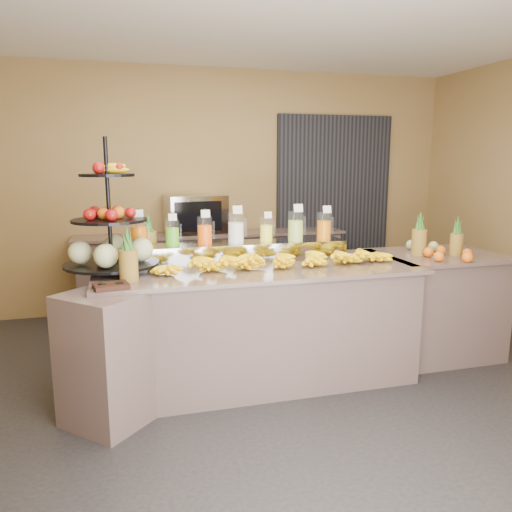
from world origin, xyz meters
name	(u,v)px	position (x,y,z in m)	size (l,w,h in m)	color
ground	(268,393)	(0.00, 0.00, 0.00)	(6.00, 6.00, 0.00)	black
room_envelope	(264,145)	(0.19, 0.79, 1.88)	(6.04, 5.02, 2.82)	olive
buffet_counter	(245,326)	(-0.12, 0.26, 0.47)	(2.75, 1.25, 0.93)	gray
right_counter	(435,304)	(1.70, 0.40, 0.47)	(1.08, 0.88, 0.93)	gray
back_ledge	(213,272)	(0.00, 2.25, 0.47)	(3.10, 0.55, 0.93)	gray
pitcher_tray	(236,252)	(-0.11, 0.58, 1.01)	(1.85, 0.30, 0.15)	gray
juice_pitcher_orange_a	(139,234)	(-0.89, 0.58, 1.18)	(0.13, 0.13, 0.31)	silver
juice_pitcher_green	(172,234)	(-0.63, 0.58, 1.17)	(0.11, 0.12, 0.27)	silver
juice_pitcher_orange_b	(205,232)	(-0.37, 0.58, 1.18)	(0.12, 0.13, 0.29)	silver
juice_pitcher_milk	(236,230)	(-0.11, 0.58, 1.19)	(0.13, 0.14, 0.32)	silver
juice_pitcher_lemon	(266,231)	(0.15, 0.58, 1.17)	(0.11, 0.11, 0.26)	silver
juice_pitcher_lime	(296,227)	(0.41, 0.58, 1.19)	(0.13, 0.14, 0.32)	silver
juice_pitcher_orange_c	(324,227)	(0.67, 0.58, 1.18)	(0.13, 0.13, 0.30)	silver
banana_heap	(279,257)	(0.16, 0.25, 1.00)	(1.91, 0.17, 0.16)	#FBE90C
fruit_stand	(117,238)	(-1.05, 0.43, 1.18)	(0.89, 0.89, 0.99)	black
condiment_caddy	(111,286)	(-1.10, -0.11, 0.95)	(0.22, 0.16, 0.03)	black
pineapple_left_a	(128,261)	(-0.98, 0.08, 1.07)	(0.13, 0.13, 0.38)	brown
pineapple_left_b	(149,242)	(-0.80, 0.80, 1.08)	(0.13, 0.13, 0.40)	brown
right_fruit_pile	(442,249)	(1.63, 0.26, 1.00)	(0.43, 0.41, 0.23)	brown
oven_warmer	(195,214)	(-0.19, 2.25, 1.15)	(0.66, 0.46, 0.44)	gray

